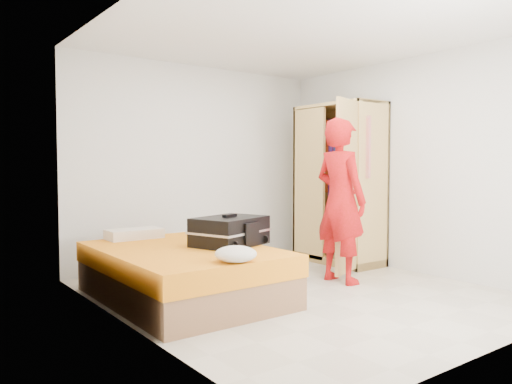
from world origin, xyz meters
TOP-DOWN VIEW (x-y plane):
  - room at (0.00, 0.00)m, footprint 4.00×4.02m
  - bed at (-1.05, 0.50)m, footprint 1.42×2.02m
  - wardrobe at (1.45, 0.85)m, footprint 1.14×1.40m
  - person at (0.69, 0.10)m, footprint 0.45×0.67m
  - suitcase at (-0.60, 0.36)m, footprint 0.85×0.73m
  - round_cushion at (-1.05, -0.39)m, footprint 0.35×0.35m
  - pillow at (-1.19, 1.35)m, footprint 0.59×0.30m

SIDE VIEW (x-z plane):
  - bed at x=-1.05m, z-range 0.00..0.50m
  - pillow at x=-1.19m, z-range 0.50..0.61m
  - round_cushion at x=-1.05m, z-range 0.50..0.63m
  - suitcase at x=-0.60m, z-range 0.48..0.79m
  - person at x=0.69m, z-range 0.00..1.81m
  - wardrobe at x=1.45m, z-range -0.05..2.05m
  - room at x=0.00m, z-range 0.00..2.60m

